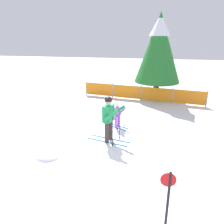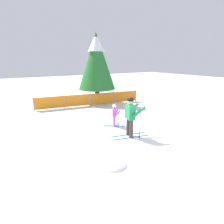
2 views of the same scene
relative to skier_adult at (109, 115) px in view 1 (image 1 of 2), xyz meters
name	(u,v)px [view 1 (image 1 of 2)]	position (x,y,z in m)	size (l,w,h in m)	color
ground_plane	(101,142)	(-0.27, -0.14, -1.00)	(60.00, 60.00, 0.00)	white
skier_adult	(109,115)	(0.00, 0.00, 0.00)	(1.62, 0.81, 1.68)	#1966B2
skier_child	(118,113)	(0.07, 1.31, -0.37)	(1.01, 0.67, 1.08)	#1966B2
safety_fence	(141,93)	(0.72, 5.50, -0.55)	(7.13, 1.16, 0.90)	gray
conifer_far	(159,47)	(1.57, 6.11, 2.01)	(2.62, 2.62, 4.87)	#4C3823
trail_marker	(168,197)	(1.88, -3.65, -0.13)	(0.28, 0.05, 1.40)	black
snow_mound	(48,157)	(-1.68, -1.48, -1.00)	(0.78, 0.66, 0.31)	white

